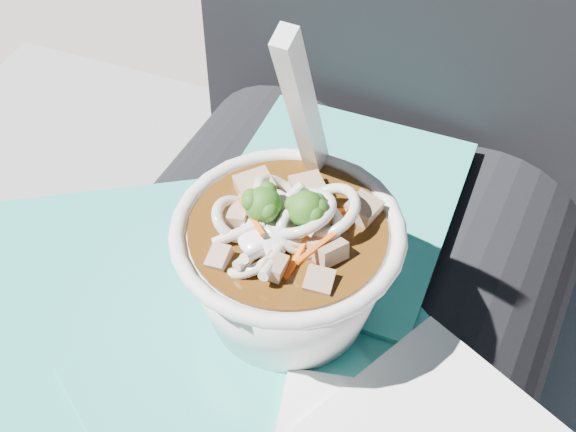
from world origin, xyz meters
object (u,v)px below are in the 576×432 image
at_px(lap, 265,405).
at_px(plastic_bag, 246,322).
at_px(person_body, 320,291).
at_px(udon_bowl, 288,257).

height_order(lap, plastic_bag, plastic_bag).
distance_m(lap, person_body, 0.09).
bearing_deg(person_body, udon_bowl, -83.42).
distance_m(lap, plastic_bag, 0.09).
bearing_deg(udon_bowl, person_body, 96.58).
xyz_separation_m(person_body, plastic_bag, (-0.01, -0.09, 0.07)).
distance_m(lap, udon_bowl, 0.14).
bearing_deg(person_body, plastic_bag, -97.29).
height_order(lap, person_body, person_body).
distance_m(person_body, plastic_bag, 0.11).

